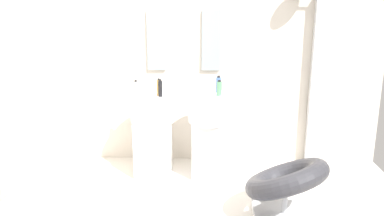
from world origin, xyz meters
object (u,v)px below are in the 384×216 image
(lounge_chair, at_px, (286,184))
(pedestal_sink_left, at_px, (153,130))
(pedestal_sink_right, at_px, (210,131))
(towel_rack, at_px, (1,151))
(soap_bottle_green, at_px, (219,88))
(soap_bottle_amber, at_px, (159,88))
(soap_bottle_black, at_px, (160,88))
(shower_column, at_px, (315,78))
(soap_bottle_grey, at_px, (136,87))
(soap_bottle_blue, at_px, (218,85))

(lounge_chair, bearing_deg, pedestal_sink_left, 144.72)
(pedestal_sink_right, xyz_separation_m, towel_rack, (-1.91, -0.99, 0.10))
(soap_bottle_green, bearing_deg, towel_rack, -155.30)
(pedestal_sink_left, relative_size, soap_bottle_green, 6.10)
(soap_bottle_amber, distance_m, soap_bottle_black, 0.06)
(towel_rack, xyz_separation_m, soap_bottle_green, (2.00, 0.92, 0.42))
(pedestal_sink_right, bearing_deg, shower_column, 17.92)
(shower_column, xyz_separation_m, soap_bottle_green, (-1.15, -0.48, -0.04))
(pedestal_sink_right, distance_m, soap_bottle_amber, 0.78)
(pedestal_sink_right, bearing_deg, soap_bottle_green, -36.99)
(soap_bottle_black, relative_size, soap_bottle_grey, 1.28)
(soap_bottle_green, distance_m, soap_bottle_black, 0.64)
(pedestal_sink_right, bearing_deg, pedestal_sink_left, 180.00)
(soap_bottle_blue, bearing_deg, soap_bottle_amber, -165.00)
(soap_bottle_black, xyz_separation_m, soap_bottle_blue, (0.63, 0.23, 0.00))
(soap_bottle_black, relative_size, soap_bottle_blue, 0.99)
(lounge_chair, bearing_deg, soap_bottle_green, 124.15)
(shower_column, bearing_deg, soap_bottle_blue, -164.76)
(lounge_chair, relative_size, soap_bottle_black, 5.71)
(soap_bottle_grey, bearing_deg, lounge_chair, -32.39)
(soap_bottle_black, bearing_deg, pedestal_sink_left, 128.39)
(lounge_chair, height_order, soap_bottle_blue, soap_bottle_blue)
(soap_bottle_green, xyz_separation_m, soap_bottle_black, (-0.64, -0.07, 0.01))
(pedestal_sink_right, distance_m, towel_rack, 2.15)
(soap_bottle_blue, bearing_deg, soap_bottle_green, -87.59)
(shower_column, bearing_deg, soap_bottle_grey, -169.51)
(soap_bottle_amber, distance_m, soap_bottle_grey, 0.29)
(pedestal_sink_right, bearing_deg, soap_bottle_blue, 44.62)
(pedestal_sink_right, height_order, soap_bottle_amber, soap_bottle_amber)
(soap_bottle_green, bearing_deg, soap_bottle_amber, -178.62)
(pedestal_sink_right, height_order, lounge_chair, pedestal_sink_right)
(soap_bottle_grey, bearing_deg, soap_bottle_blue, 4.36)
(soap_bottle_amber, xyz_separation_m, soap_bottle_blue, (0.66, 0.18, 0.00))
(towel_rack, xyz_separation_m, soap_bottle_amber, (1.34, 0.91, 0.42))
(lounge_chair, xyz_separation_m, soap_bottle_grey, (-1.54, 0.98, 0.68))
(pedestal_sink_left, xyz_separation_m, soap_bottle_grey, (-0.18, 0.02, 0.50))
(lounge_chair, relative_size, soap_bottle_green, 6.29)
(soap_bottle_green, bearing_deg, lounge_chair, -55.85)
(towel_rack, height_order, soap_bottle_amber, soap_bottle_amber)
(soap_bottle_black, bearing_deg, soap_bottle_grey, 151.38)
(soap_bottle_green, relative_size, soap_bottle_blue, 0.90)
(pedestal_sink_right, distance_m, soap_bottle_black, 0.77)
(pedestal_sink_right, relative_size, soap_bottle_black, 5.54)
(soap_bottle_green, relative_size, soap_bottle_black, 0.91)
(towel_rack, xyz_separation_m, soap_bottle_blue, (2.00, 1.08, 0.42))
(pedestal_sink_left, xyz_separation_m, soap_bottle_amber, (0.09, -0.09, 0.52))
(soap_bottle_amber, height_order, soap_bottle_black, soap_bottle_black)
(shower_column, height_order, lounge_chair, shower_column)
(soap_bottle_amber, height_order, soap_bottle_grey, soap_bottle_amber)
(soap_bottle_green, bearing_deg, pedestal_sink_left, 174.54)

